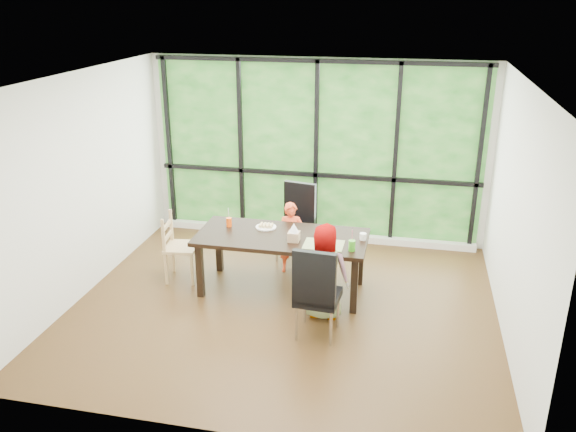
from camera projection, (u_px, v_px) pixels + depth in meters
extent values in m
plane|color=black|center=(284.00, 306.00, 7.12)|extent=(5.00, 5.00, 0.00)
plane|color=silver|center=(317.00, 151.00, 8.69)|extent=(5.00, 0.00, 5.00)
cube|color=#154B16|center=(316.00, 151.00, 8.67)|extent=(4.80, 0.02, 2.65)
cube|color=silver|center=(314.00, 235.00, 9.06)|extent=(4.80, 0.12, 0.10)
cube|color=black|center=(282.00, 263.00, 7.37)|extent=(2.10, 0.94, 0.75)
cube|color=black|center=(295.00, 224.00, 8.17)|extent=(0.54, 0.54, 1.08)
cube|color=black|center=(318.00, 290.00, 6.34)|extent=(0.49, 0.49, 1.08)
cube|color=tan|center=(181.00, 247.00, 7.63)|extent=(0.45, 0.47, 0.90)
imported|color=#E74721|center=(291.00, 238.00, 7.84)|extent=(0.39, 0.29, 0.97)
imported|color=slate|center=(325.00, 272.00, 6.69)|extent=(0.56, 0.36, 1.14)
cube|color=tan|center=(324.00, 245.00, 6.96)|extent=(0.47, 0.34, 0.01)
cylinder|color=white|center=(266.00, 227.00, 7.46)|extent=(0.26, 0.26, 0.02)
cylinder|color=white|center=(324.00, 245.00, 6.94)|extent=(0.20, 0.20, 0.01)
cylinder|color=#FD510C|center=(229.00, 222.00, 7.49)|extent=(0.07, 0.07, 0.11)
cylinder|color=green|center=(352.00, 246.00, 6.78)|extent=(0.08, 0.08, 0.13)
cylinder|color=white|center=(363.00, 236.00, 7.09)|extent=(0.08, 0.08, 0.08)
cube|color=tan|center=(294.00, 236.00, 7.05)|extent=(0.13, 0.13, 0.12)
cylinder|color=white|center=(229.00, 215.00, 7.46)|extent=(0.01, 0.04, 0.20)
cylinder|color=pink|center=(352.00, 237.00, 6.75)|extent=(0.01, 0.04, 0.20)
cone|color=white|center=(294.00, 228.00, 7.01)|extent=(0.12, 0.12, 0.11)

